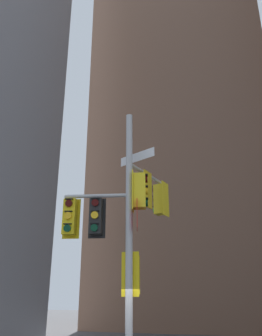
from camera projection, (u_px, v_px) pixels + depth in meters
name	position (u px, v px, depth m)	size (l,w,h in m)	color
building_mid_block	(185.00, 100.00, 38.22)	(15.76, 15.76, 45.57)	brown
signal_pole_assembly	(126.00, 220.00, 9.92)	(2.67, 2.86, 7.56)	#B2B2B5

